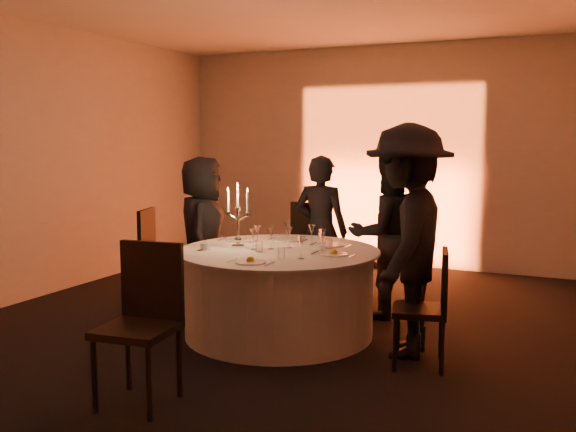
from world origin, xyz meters
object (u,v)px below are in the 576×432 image
at_px(chair_back_left, 315,244).
at_px(chair_right, 430,302).
at_px(guest_left, 202,232).
at_px(guest_right, 407,241).
at_px(guest_back_left, 321,231).
at_px(guest_back_right, 388,235).
at_px(coffee_cup, 204,247).
at_px(candelabra, 238,225).
at_px(banquet_table, 279,292).
at_px(chair_left, 158,250).
at_px(chair_front, 144,312).
at_px(chair_back_right, 396,255).

relative_size(chair_back_left, chair_right, 1.17).
bearing_deg(guest_left, guest_right, -129.73).
relative_size(guest_back_left, guest_back_right, 0.97).
relative_size(guest_left, guest_right, 0.83).
relative_size(chair_right, guest_left, 0.58).
height_order(chair_right, guest_back_right, guest_back_right).
relative_size(coffee_cup, candelabra, 0.19).
distance_m(banquet_table, chair_back_left, 1.36).
bearing_deg(chair_left, guest_back_left, -85.42).
xyz_separation_m(chair_left, chair_front, (1.43, -2.13, 0.03)).
bearing_deg(guest_back_right, guest_back_left, -46.01).
relative_size(banquet_table, chair_back_right, 1.77).
relative_size(chair_left, coffee_cup, 9.20).
relative_size(banquet_table, chair_left, 1.78).
xyz_separation_m(chair_front, guest_back_right, (0.93, 2.64, 0.21)).
relative_size(chair_left, candelabra, 1.71).
bearing_deg(banquet_table, guest_left, 154.69).
bearing_deg(banquet_table, chair_back_left, 97.92).
xyz_separation_m(chair_left, chair_back_left, (1.44, 0.89, 0.03)).
relative_size(guest_back_right, guest_right, 0.87).
xyz_separation_m(chair_back_left, guest_back_right, (0.91, -0.37, 0.21)).
bearing_deg(coffee_cup, guest_back_left, 67.31).
xyz_separation_m(chair_front, coffee_cup, (-0.39, 1.39, 0.20)).
height_order(chair_left, guest_left, guest_left).
relative_size(chair_right, guest_right, 0.49).
relative_size(chair_back_left, guest_left, 0.68).
bearing_deg(chair_front, chair_back_left, 83.45).
xyz_separation_m(chair_left, coffee_cup, (1.04, -0.74, 0.23)).
distance_m(chair_back_left, guest_left, 1.25).
bearing_deg(candelabra, guest_back_left, 70.95).
height_order(guest_back_right, coffee_cup, guest_back_right).
height_order(chair_back_right, guest_right, guest_right).
bearing_deg(guest_left, guest_back_left, -89.96).
xyz_separation_m(chair_back_right, guest_back_left, (-0.77, -0.13, 0.21)).
height_order(chair_right, guest_back_left, guest_back_left).
bearing_deg(chair_back_left, guest_back_right, 164.73).
distance_m(coffee_cup, candelabra, 0.37).
height_order(chair_right, guest_left, guest_left).
relative_size(chair_right, guest_back_right, 0.56).
xyz_separation_m(banquet_table, chair_left, (-1.63, 0.44, 0.19)).
bearing_deg(guest_right, coffee_cup, -84.92).
distance_m(guest_right, coffee_cup, 1.78).
distance_m(banquet_table, chair_back_right, 1.43).
relative_size(guest_left, guest_back_right, 0.96).
bearing_deg(coffee_cup, candelabra, 54.41).
xyz_separation_m(chair_right, chair_front, (-1.61, -1.42, 0.09)).
bearing_deg(chair_left, banquet_table, -121.78).
distance_m(guest_back_left, guest_back_right, 0.76).
bearing_deg(guest_back_right, guest_right, 76.29).
relative_size(banquet_table, chair_right, 1.97).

